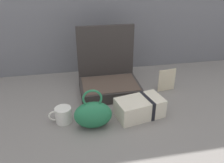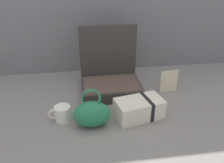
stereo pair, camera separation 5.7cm
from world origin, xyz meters
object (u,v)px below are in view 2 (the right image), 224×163
(cream_toiletry_bag, at_px, (140,108))
(info_card_left, at_px, (169,81))
(teal_pouch_handbag, at_px, (92,114))
(open_suitcase, at_px, (110,77))
(coffee_mug, at_px, (62,113))

(cream_toiletry_bag, relative_size, info_card_left, 1.85)
(info_card_left, bearing_deg, teal_pouch_handbag, -158.27)
(teal_pouch_handbag, height_order, info_card_left, teal_pouch_handbag)
(open_suitcase, relative_size, cream_toiletry_bag, 1.47)
(open_suitcase, distance_m, cream_toiletry_bag, 0.35)
(coffee_mug, bearing_deg, cream_toiletry_bag, -3.28)
(cream_toiletry_bag, bearing_deg, info_card_left, 43.92)
(cream_toiletry_bag, bearing_deg, coffee_mug, 176.72)
(teal_pouch_handbag, relative_size, cream_toiletry_bag, 0.79)
(cream_toiletry_bag, height_order, info_card_left, info_card_left)
(open_suitcase, bearing_deg, cream_toiletry_bag, -69.79)
(teal_pouch_handbag, distance_m, coffee_mug, 0.17)
(open_suitcase, xyz_separation_m, cream_toiletry_bag, (0.12, -0.33, -0.04))
(info_card_left, bearing_deg, coffee_mug, -169.63)
(open_suitcase, relative_size, coffee_mug, 3.38)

